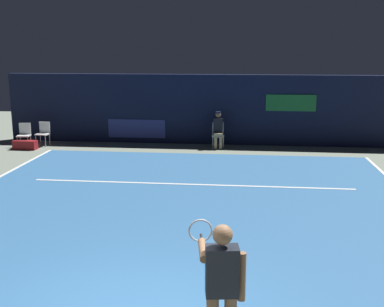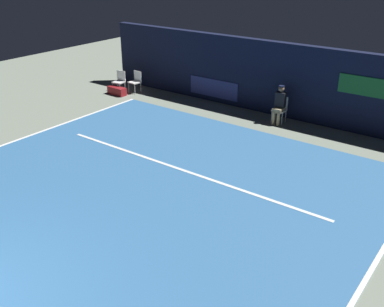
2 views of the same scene
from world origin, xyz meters
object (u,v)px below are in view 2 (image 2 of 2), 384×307
(line_judge_on_chair, at_px, (280,104))
(courtside_chair_near, at_px, (120,80))
(courtside_chair_far, at_px, (136,80))
(equipment_bag, at_px, (117,91))

(line_judge_on_chair, bearing_deg, courtside_chair_near, -174.87)
(courtside_chair_far, bearing_deg, equipment_bag, -118.09)
(courtside_chair_near, xyz_separation_m, courtside_chair_far, (0.57, 0.38, 0.00))
(courtside_chair_near, relative_size, equipment_bag, 1.05)
(courtside_chair_near, relative_size, courtside_chair_far, 1.00)
(line_judge_on_chair, distance_m, equipment_bag, 6.95)
(line_judge_on_chair, bearing_deg, courtside_chair_far, -177.75)
(courtside_chair_near, bearing_deg, equipment_bag, -63.99)
(line_judge_on_chair, distance_m, courtside_chair_near, 7.06)
(line_judge_on_chair, height_order, courtside_chair_far, line_judge_on_chair)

